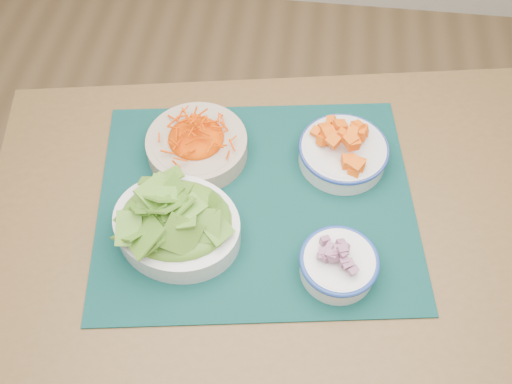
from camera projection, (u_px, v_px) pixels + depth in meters
table at (281, 247)px, 1.18m from camera, size 1.27×0.96×0.75m
placemat at (256, 201)px, 1.11m from camera, size 0.68×0.59×0.00m
carrot_bowl at (197, 142)px, 1.15m from camera, size 0.25×0.25×0.08m
squash_bowl at (344, 147)px, 1.13m from camera, size 0.22×0.22×0.09m
lettuce_bowl at (176, 220)px, 1.03m from camera, size 0.28×0.26×0.11m
onion_bowl at (339, 262)px, 1.00m from camera, size 0.18×0.18×0.07m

